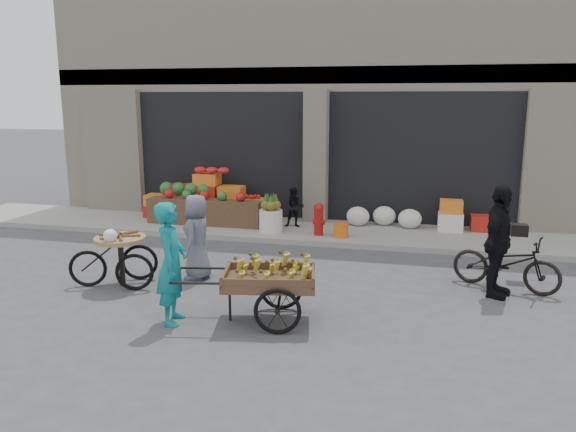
% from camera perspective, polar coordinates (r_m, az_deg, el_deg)
% --- Properties ---
extents(ground, '(80.00, 80.00, 0.00)m').
position_cam_1_polar(ground, '(9.17, -3.21, -7.74)').
color(ground, '#424244').
rests_on(ground, ground).
extents(sidewalk, '(18.00, 2.20, 0.12)m').
position_cam_1_polar(sidewalk, '(12.97, 2.05, -1.54)').
color(sidewalk, gray).
rests_on(sidewalk, ground).
extents(building, '(14.00, 6.45, 7.00)m').
position_cam_1_polar(building, '(16.48, 4.98, 12.91)').
color(building, beige).
rests_on(building, ground).
extents(fruit_display, '(3.10, 1.12, 1.24)m').
position_cam_1_polar(fruit_display, '(13.80, -7.84, 1.78)').
color(fruit_display, '#B12018').
rests_on(fruit_display, sidewalk).
extents(pineapple_bin, '(0.52, 0.52, 0.50)m').
position_cam_1_polar(pineapple_bin, '(12.59, -1.75, -0.50)').
color(pineapple_bin, silver).
rests_on(pineapple_bin, sidewalk).
extents(fire_hydrant, '(0.22, 0.22, 0.71)m').
position_cam_1_polar(fire_hydrant, '(12.28, 3.14, -0.20)').
color(fire_hydrant, '#A5140F').
rests_on(fire_hydrant, sidewalk).
extents(orange_bucket, '(0.32, 0.32, 0.30)m').
position_cam_1_polar(orange_bucket, '(12.20, 5.40, -1.44)').
color(orange_bucket, orange).
rests_on(orange_bucket, sidewalk).
extents(right_bay_goods, '(3.35, 0.60, 0.70)m').
position_cam_1_polar(right_bay_goods, '(13.23, 13.76, -0.07)').
color(right_bay_goods, silver).
rests_on(right_bay_goods, sidewalk).
extents(seated_person, '(0.51, 0.43, 0.93)m').
position_cam_1_polar(seated_person, '(13.02, 0.65, 0.89)').
color(seated_person, black).
rests_on(seated_person, sidewalk).
extents(banana_cart, '(2.28, 1.26, 0.90)m').
position_cam_1_polar(banana_cart, '(7.83, -2.26, -6.15)').
color(banana_cart, brown).
rests_on(banana_cart, ground).
extents(vendor_woman, '(0.53, 0.70, 1.72)m').
position_cam_1_polar(vendor_woman, '(7.89, -11.75, -4.72)').
color(vendor_woman, '#117C82').
rests_on(vendor_woman, ground).
extents(tricycle_cart, '(1.45, 1.08, 0.95)m').
position_cam_1_polar(tricycle_cart, '(9.72, -16.66, -3.60)').
color(tricycle_cart, '#9E7F51').
rests_on(tricycle_cart, ground).
extents(vendor_grey, '(0.52, 0.75, 1.47)m').
position_cam_1_polar(vendor_grey, '(9.78, -9.24, -2.10)').
color(vendor_grey, slate).
rests_on(vendor_grey, ground).
extents(bicycle, '(1.82, 1.17, 0.90)m').
position_cam_1_polar(bicycle, '(9.84, 21.28, -4.42)').
color(bicycle, black).
rests_on(bicycle, ground).
extents(cyclist, '(0.78, 1.13, 1.78)m').
position_cam_1_polar(cyclist, '(9.32, 20.57, -2.45)').
color(cyclist, black).
rests_on(cyclist, ground).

